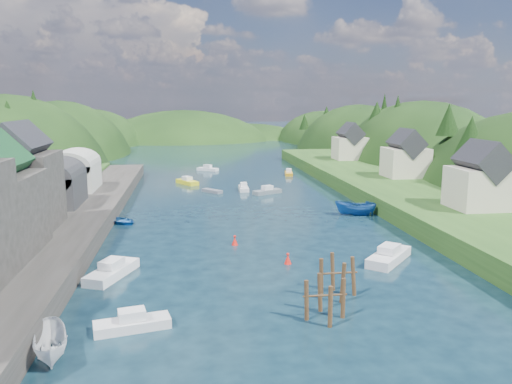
{
  "coord_description": "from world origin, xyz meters",
  "views": [
    {
      "loc": [
        -8.52,
        -33.82,
        15.36
      ],
      "look_at": [
        0.0,
        28.0,
        4.0
      ],
      "focal_mm": 35.0,
      "sensor_mm": 36.0,
      "label": 1
    }
  ],
  "objects": [
    {
      "name": "quay_left",
      "position": [
        -24.0,
        20.0,
        1.0
      ],
      "size": [
        12.0,
        110.0,
        2.0
      ],
      "primitive_type": "cube",
      "color": "#2D2B28",
      "rests_on": "ground"
    },
    {
      "name": "far_hills",
      "position": [
        1.22,
        174.01,
        -10.8
      ],
      "size": [
        103.0,
        68.0,
        44.0
      ],
      "color": "black",
      "rests_on": "ground"
    },
    {
      "name": "piling_cluster_far",
      "position": [
        3.08,
        2.74,
        1.33
      ],
      "size": [
        3.18,
        2.97,
        3.8
      ],
      "color": "#382314",
      "rests_on": "ground"
    },
    {
      "name": "piling_cluster_near",
      "position": [
        0.94,
        -1.23,
        1.2
      ],
      "size": [
        3.22,
        3.01,
        3.53
      ],
      "color": "#382314",
      "rests_on": "ground"
    },
    {
      "name": "hillside_left",
      "position": [
        -45.0,
        75.0,
        -8.03
      ],
      "size": [
        44.0,
        245.56,
        52.0
      ],
      "color": "black",
      "rests_on": "ground"
    },
    {
      "name": "terrace_right",
      "position": [
        25.0,
        40.0,
        1.2
      ],
      "size": [
        16.0,
        120.0,
        2.4
      ],
      "primitive_type": "cube",
      "color": "#234719",
      "rests_on": "ground"
    },
    {
      "name": "hillside_right",
      "position": [
        45.0,
        75.0,
        -7.41
      ],
      "size": [
        36.0,
        245.56,
        48.0
      ],
      "color": "black",
      "rests_on": "ground"
    },
    {
      "name": "hill_trees",
      "position": [
        0.4,
        65.31,
        11.06
      ],
      "size": [
        91.64,
        146.79,
        12.48
      ],
      "color": "black",
      "rests_on": "ground"
    },
    {
      "name": "moored_boats",
      "position": [
        -1.44,
        22.95,
        0.62
      ],
      "size": [
        36.69,
        94.81,
        2.16
      ],
      "color": "silver",
      "rests_on": "ground"
    },
    {
      "name": "boat_sheds",
      "position": [
        -26.0,
        39.0,
        5.27
      ],
      "size": [
        7.0,
        21.0,
        7.5
      ],
      "color": "#2D2D30",
      "rests_on": "quay_left"
    },
    {
      "name": "ground",
      "position": [
        0.0,
        50.0,
        0.0
      ],
      "size": [
        600.0,
        600.0,
        0.0
      ],
      "primitive_type": "plane",
      "color": "black",
      "rests_on": "ground"
    },
    {
      "name": "channel_buoy_far",
      "position": [
        -3.68,
        18.23,
        0.48
      ],
      "size": [
        0.7,
        0.7,
        1.1
      ],
      "color": "red",
      "rests_on": "ground"
    },
    {
      "name": "channel_buoy_near",
      "position": [
        0.77,
        11.19,
        0.48
      ],
      "size": [
        0.7,
        0.7,
        1.1
      ],
      "color": "red",
      "rests_on": "ground"
    },
    {
      "name": "right_bank_cottages",
      "position": [
        28.0,
        48.33,
        5.84
      ],
      "size": [
        9.0,
        59.24,
        8.41
      ],
      "color": "beige",
      "rests_on": "terrace_right"
    }
  ]
}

